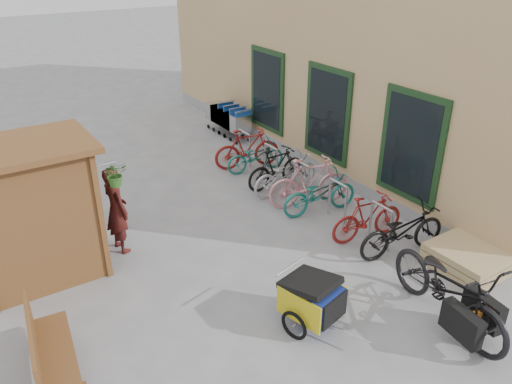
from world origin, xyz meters
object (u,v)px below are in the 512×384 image
child_trailer (312,298)px  bike_7 (247,148)px  bike_1 (368,217)px  bike_6 (255,156)px  bike_2 (320,193)px  pallet_stack (466,259)px  shopping_carts (228,116)px  bike_5 (276,168)px  person_kiosk (116,210)px  bike_4 (286,174)px  kiosk (25,196)px  bench (47,353)px  bike_0 (402,231)px  cargo_bike (450,289)px  bike_3 (309,182)px

child_trailer → bike_7: (2.34, 5.52, 0.04)m
bike_1 → bike_6: size_ratio=1.03×
bike_2 → pallet_stack: bearing=-155.8°
shopping_carts → bike_2: 5.31m
pallet_stack → bike_5: 4.66m
person_kiosk → bike_4: (4.00, 0.25, -0.37)m
child_trailer → bike_2: bearing=34.8°
kiosk → bike_1: size_ratio=1.59×
bench → person_kiosk: (1.84, 2.62, 0.32)m
bike_0 → bike_6: bike_0 is taller
child_trailer → bike_0: size_ratio=0.82×
shopping_carts → bike_0: (-0.55, -7.28, -0.10)m
bike_5 → bike_6: 1.02m
person_kiosk → bike_2: 4.15m
child_trailer → cargo_bike: cargo_bike is taller
pallet_stack → cargo_bike: bearing=-154.5°
bike_6 → bike_7: size_ratio=0.89×
bike_4 → kiosk: bearing=91.9°
bike_3 → cargo_bike: bearing=-173.2°
kiosk → bike_6: kiosk is taller
person_kiosk → bike_5: size_ratio=1.05×
bench → shopping_carts: bearing=52.6°
bench → bike_3: size_ratio=0.87×
shopping_carts → cargo_bike: bearing=-99.0°
bike_1 → bike_3: 1.71m
bike_2 → bike_6: bike_2 is taller
person_kiosk → bike_1: 4.70m
kiosk → bike_7: bearing=20.4°
cargo_bike → person_kiosk: size_ratio=1.44×
bike_0 → bike_3: bike_3 is taller
person_kiosk → bike_0: (4.28, -2.96, -0.36)m
pallet_stack → bike_0: 1.17m
cargo_bike → bike_0: 1.88m
bike_4 → bike_0: bearing=-176.6°
person_kiosk → bike_5: bearing=-90.5°
bike_0 → bike_2: size_ratio=1.06×
bike_1 → bike_7: 4.20m
child_trailer → bike_6: 5.73m
bike_7 → bench: bearing=141.8°
pallet_stack → bike_2: (-0.81, 3.03, 0.24)m
shopping_carts → bike_5: (-0.84, -3.70, -0.10)m
pallet_stack → bike_4: bike_4 is taller
bike_4 → bike_6: bike_4 is taller
shopping_carts → cargo_bike: size_ratio=0.78×
bike_5 → bike_6: (0.09, 1.02, -0.08)m
shopping_carts → child_trailer: 8.50m
bench → bike_4: bearing=32.7°
cargo_bike → bike_1: bearing=82.9°
pallet_stack → bike_5: bike_5 is taller
child_trailer → bike_3: 3.84m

